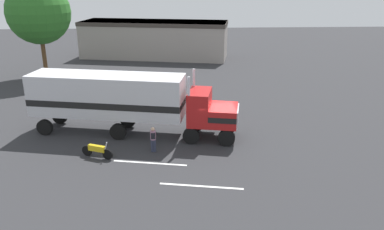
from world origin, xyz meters
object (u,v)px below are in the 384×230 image
object	(u,v)px
tree_left	(38,12)
semi_truck	(123,99)
motorcycle	(97,150)
person_bystander	(153,138)

from	to	relation	value
tree_left	semi_truck	bearing A→B (deg)	-57.88
motorcycle	tree_left	world-z (taller)	tree_left
semi_truck	tree_left	bearing A→B (deg)	122.12
semi_truck	motorcycle	xyz separation A→B (m)	(-1.24, -3.79, -2.04)
semi_truck	tree_left	xyz separation A→B (m)	(-10.27, 16.36, 4.35)
semi_truck	tree_left	size ratio (longest dim) A/B	1.42
semi_truck	motorcycle	bearing A→B (deg)	-108.12
person_bystander	tree_left	distance (m)	23.86
person_bystander	semi_truck	bearing A→B (deg)	123.77
person_bystander	motorcycle	bearing A→B (deg)	-169.11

